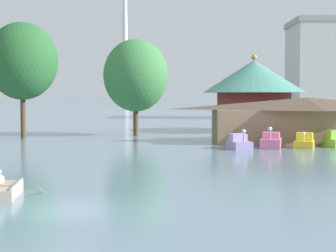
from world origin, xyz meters
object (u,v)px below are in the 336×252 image
object	(u,v)px
green_roof_pavilion	(254,90)
shoreline_tree_mid	(136,75)
rowboat_with_rower	(0,190)
pedal_boat_lavender	(239,143)
shoreline_tree_tall_left	(22,61)
pedal_boat_pink	(271,141)
pedal_boat_yellow	(304,142)
boathouse	(306,119)

from	to	relation	value
green_roof_pavilion	shoreline_tree_mid	world-z (taller)	shoreline_tree_mid
rowboat_with_rower	shoreline_tree_mid	size ratio (longest dim) A/B	0.36
pedal_boat_lavender	green_roof_pavilion	world-z (taller)	green_roof_pavilion
green_roof_pavilion	shoreline_tree_tall_left	size ratio (longest dim) A/B	1.06
rowboat_with_rower	pedal_boat_pink	world-z (taller)	pedal_boat_pink
rowboat_with_rower	pedal_boat_lavender	bearing A→B (deg)	-37.59
shoreline_tree_mid	pedal_boat_pink	bearing A→B (deg)	-48.92
rowboat_with_rower	pedal_boat_pink	size ratio (longest dim) A/B	1.28
pedal_boat_yellow	shoreline_tree_tall_left	xyz separation A→B (m)	(-26.24, 9.50, 7.33)
pedal_boat_pink	boathouse	bearing A→B (deg)	158.94
pedal_boat_yellow	green_roof_pavilion	size ratio (longest dim) A/B	0.21
pedal_boat_pink	boathouse	xyz separation A→B (m)	(4.38, 6.15, 1.65)
pedal_boat_yellow	boathouse	distance (m)	6.28
pedal_boat_yellow	boathouse	world-z (taller)	boathouse
green_roof_pavilion	shoreline_tree_tall_left	bearing A→B (deg)	-155.18
pedal_boat_pink	pedal_boat_yellow	bearing A→B (deg)	110.44
boathouse	green_roof_pavilion	bearing A→B (deg)	100.26
rowboat_with_rower	pedal_boat_lavender	size ratio (longest dim) A/B	1.23
rowboat_with_rower	green_roof_pavilion	bearing A→B (deg)	-28.31
pedal_boat_lavender	boathouse	world-z (taller)	boathouse
green_roof_pavilion	shoreline_tree_tall_left	xyz separation A→B (m)	(-25.01, -11.57, 2.80)
pedal_boat_lavender	rowboat_with_rower	bearing A→B (deg)	-41.31
pedal_boat_lavender	shoreline_tree_mid	world-z (taller)	shoreline_tree_mid
rowboat_with_rower	pedal_boat_yellow	size ratio (longest dim) A/B	1.46
green_roof_pavilion	pedal_boat_lavender	bearing A→B (deg)	-101.20
rowboat_with_rower	pedal_boat_lavender	xyz separation A→B (m)	(12.88, 21.57, 0.22)
shoreline_tree_tall_left	pedal_boat_yellow	bearing A→B (deg)	-19.90
shoreline_tree_mid	green_roof_pavilion	bearing A→B (deg)	27.80
pedal_boat_pink	boathouse	world-z (taller)	boathouse
pedal_boat_yellow	shoreline_tree_mid	distance (m)	21.30
boathouse	shoreline_tree_mid	xyz separation A→B (m)	(-16.63, 7.91, 4.35)
pedal_boat_pink	shoreline_tree_tall_left	xyz separation A→B (m)	(-23.39, 9.80, 7.28)
boathouse	pedal_boat_pink	bearing A→B (deg)	-125.48
pedal_boat_yellow	shoreline_tree_mid	xyz separation A→B (m)	(-15.10, 13.75, 6.04)
pedal_boat_lavender	pedal_boat_pink	distance (m)	2.85
shoreline_tree_mid	shoreline_tree_tall_left	bearing A→B (deg)	-159.09
pedal_boat_lavender	shoreline_tree_tall_left	size ratio (longest dim) A/B	0.26
pedal_boat_lavender	green_roof_pavilion	distance (m)	22.98
pedal_boat_yellow	green_roof_pavilion	xyz separation A→B (m)	(-1.22, 21.07, 4.53)
rowboat_with_rower	pedal_boat_yellow	distance (m)	29.19
rowboat_with_rower	green_roof_pavilion	distance (m)	47.20
pedal_boat_yellow	boathouse	size ratio (longest dim) A/B	0.14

